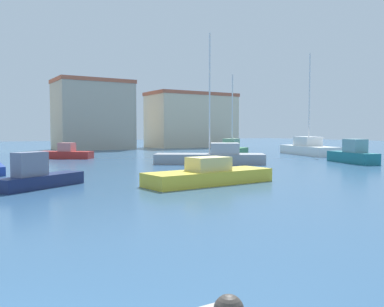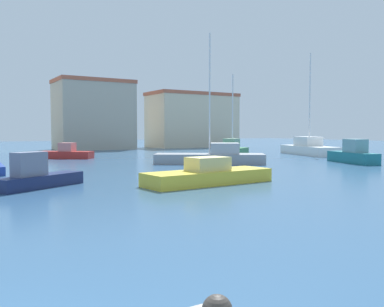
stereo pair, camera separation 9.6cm
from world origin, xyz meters
The scene contains 10 objects.
water centered at (15.00, 20.00, 0.00)m, with size 160.00×160.00×0.00m, color #2D5175.
sailboat_grey_far_left centered at (18.57, 21.94, 0.57)m, with size 8.46×6.95×10.10m.
motorboat_teal_far_right centered at (28.44, 16.55, 0.68)m, with size 2.96×5.32×1.92m.
sailboat_white_distant_east centered at (33.88, 26.15, 0.71)m, with size 5.05×8.79×10.73m.
motorboat_navy_behind_lamppost centered at (4.16, 14.89, 0.53)m, with size 4.30×3.11×1.65m.
motorboat_yellow_mid_harbor centered at (11.58, 12.04, 0.43)m, with size 6.77×2.44×1.31m.
motorboat_red_near_pier centered at (10.36, 33.90, 0.48)m, with size 4.77×4.28×1.46m.
sailboat_green_outer_mooring centered at (24.87, 27.70, 0.64)m, with size 5.57×4.74×8.05m.
harbor_office centered at (18.41, 50.47, 4.73)m, with size 10.13×6.71×9.44m.
waterfront_apartments centered at (34.12, 50.26, 4.21)m, with size 13.64×6.89×8.40m.
Camera 2 is at (0.51, -4.47, 2.61)m, focal length 38.34 mm.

